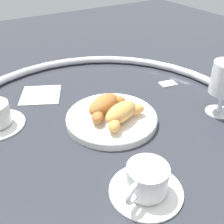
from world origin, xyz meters
TOP-DOWN VIEW (x-y plane):
  - ground_plane at (0.00, 0.00)m, footprint 2.20×2.20m
  - table_chrome_rim at (0.00, 0.00)m, footprint 0.80×0.80m
  - pastry_plate at (-0.03, 0.00)m, footprint 0.23×0.23m
  - croissant_large at (-0.02, -0.02)m, footprint 0.13×0.10m
  - croissant_small at (-0.04, 0.03)m, footprint 0.13×0.09m
  - coffee_cup_far at (0.04, 0.22)m, footprint 0.14×0.14m
  - sugar_packet at (-0.28, -0.08)m, footprint 0.06×0.04m
  - folded_napkin at (0.08, -0.22)m, footprint 0.15×0.15m

SIDE VIEW (x-z plane):
  - ground_plane at x=0.00m, z-range 0.00..0.00m
  - folded_napkin at x=0.08m, z-range 0.00..0.01m
  - sugar_packet at x=-0.28m, z-range 0.00..0.01m
  - pastry_plate at x=-0.03m, z-range 0.00..0.02m
  - table_chrome_rim at x=0.00m, z-range 0.00..0.02m
  - coffee_cup_far at x=0.04m, z-range 0.00..0.06m
  - croissant_large at x=-0.02m, z-range 0.02..0.06m
  - croissant_small at x=-0.04m, z-range 0.02..0.06m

